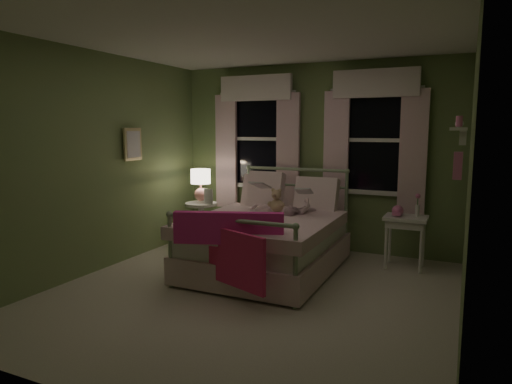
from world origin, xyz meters
The scene contains 18 objects.
room_shell centered at (0.00, 0.00, 1.30)m, with size 4.20×4.20×4.20m.
bed centered at (-0.15, 0.82, 0.38)m, with size 1.58×2.04×1.18m.
pink_throw centered at (-0.14, -0.19, 0.61)m, with size 1.07×0.52×0.71m.
child_left centered at (-0.42, 1.25, 0.93)m, with size 0.26×0.17×0.72m, color #F7D1DD.
child_right centered at (0.14, 1.25, 0.93)m, with size 0.35×0.28×0.73m, color #F7D1DD.
book_left centered at (-0.42, 1.00, 0.96)m, with size 0.20×0.27×0.03m, color beige.
book_right centered at (0.14, 1.00, 0.92)m, with size 0.20×0.27×0.02m, color beige.
teddy_bear centered at (-0.14, 1.10, 0.79)m, with size 0.23×0.18×0.30m.
nightstand_left centered at (-1.44, 1.41, 0.42)m, with size 0.46×0.46×0.65m.
table_lamp centered at (-1.44, 1.41, 0.95)m, with size 0.28×0.28×0.46m.
book_nightstand centered at (-1.34, 1.33, 0.66)m, with size 0.16×0.22×0.02m, color beige.
nightstand_right centered at (1.35, 1.59, 0.55)m, with size 0.50×0.40×0.64m.
pink_toy centered at (1.25, 1.58, 0.71)m, with size 0.14×0.18×0.14m.
bud_vase centered at (1.47, 1.64, 0.79)m, with size 0.06×0.06×0.28m.
window_left centered at (-0.85, 2.03, 1.62)m, with size 1.34×0.13×1.96m.
window_right centered at (0.85, 2.03, 1.62)m, with size 1.34×0.13×1.96m.
wall_shelf centered at (1.90, 0.70, 1.52)m, with size 0.15×0.50×0.60m.
framed_picture centered at (-1.95, 0.60, 1.50)m, with size 0.03×0.32×0.42m.
Camera 1 is at (1.98, -4.09, 1.71)m, focal length 32.00 mm.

